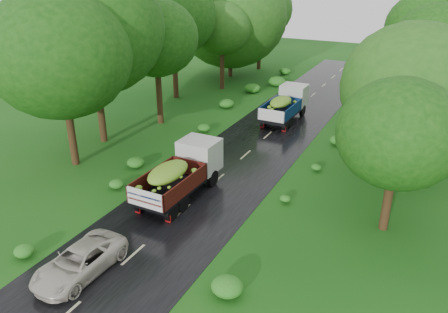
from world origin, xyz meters
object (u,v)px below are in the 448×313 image
Objects in this scene: car at (80,261)px; utility_pole at (387,80)px; truck_near at (182,171)px; truck_far at (286,103)px.

car is 0.57× the size of utility_pole.
truck_near is 17.70m from utility_pole.
truck_far is at bearing 88.60° from car.
car is (-1.14, -21.80, -0.80)m from truck_far.
truck_near reaches higher than truck_far.
truck_near is at bearing -124.78° from utility_pole.
car is 24.79m from utility_pole.
truck_far is 21.84m from car.
utility_pole is (8.23, 23.16, 3.17)m from car.
utility_pole reaches higher than truck_far.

